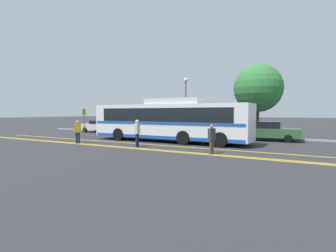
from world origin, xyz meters
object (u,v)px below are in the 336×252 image
pedestrian_1 (78,130)px  bus_stop_sign (84,119)px  parked_car_1 (146,127)px  pedestrian_2 (212,137)px  street_lamp (186,95)px  parked_car_2 (204,129)px  pedestrian_0 (137,131)px  transit_bus (168,120)px  tree_0 (258,88)px  parked_car_3 (269,131)px  parked_car_0 (100,126)px

pedestrian_1 → bus_stop_sign: bus_stop_sign is taller
parked_car_1 → pedestrian_2: size_ratio=2.58×
street_lamp → bus_stop_sign: bearing=-129.0°
parked_car_2 → pedestrian_0: (-1.33, -8.73, 0.30)m
parked_car_1 → parked_car_2: size_ratio=1.03×
pedestrian_0 → street_lamp: size_ratio=0.31×
transit_bus → tree_0: bearing=-32.6°
bus_stop_sign → parked_car_1: bearing=-26.7°
pedestrian_1 → street_lamp: street_lamp is taller
transit_bus → parked_car_3: 8.20m
parked_car_1 → pedestrian_2: (10.42, -9.01, 0.18)m
parked_car_1 → pedestrian_0: bearing=34.5°
pedestrian_0 → street_lamp: bearing=0.3°
parked_car_0 → street_lamp: size_ratio=0.76×
tree_0 → transit_bus: bearing=-122.9°
parked_car_1 → parked_car_2: parked_car_2 is taller
parked_car_0 → bus_stop_sign: size_ratio=1.68×
parked_car_1 → pedestrian_0: (5.07, -8.53, 0.30)m
tree_0 → pedestrian_0: bearing=-115.3°
parked_car_0 → pedestrian_0: pedestrian_0 is taller
bus_stop_sign → tree_0: tree_0 is taller
parked_car_1 → bus_stop_sign: 6.43m
parked_car_3 → pedestrian_1: 14.91m
parked_car_3 → bus_stop_sign: 15.96m
bus_stop_sign → parked_car_2: bearing=-57.4°
transit_bus → pedestrian_0: 3.72m
pedestrian_0 → bus_stop_sign: size_ratio=0.68×
pedestrian_0 → pedestrian_1: pedestrian_0 is taller
parked_car_2 → tree_0: 6.42m
pedestrian_2 → tree_0: bearing=16.7°
pedestrian_1 → pedestrian_2: (10.34, 0.07, -0.04)m
pedestrian_0 → pedestrian_2: size_ratio=1.11×
parked_car_3 → pedestrian_0: 10.86m
transit_bus → parked_car_2: transit_bus is taller
pedestrian_1 → pedestrian_2: pedestrian_1 is taller
parked_car_0 → parked_car_2: size_ratio=1.09×
transit_bus → pedestrian_0: size_ratio=7.24×
transit_bus → bus_stop_sign: transit_bus is taller
transit_bus → bus_stop_sign: (-8.28, -0.79, -0.01)m
transit_bus → pedestrian_2: bearing=-129.1°
parked_car_1 → parked_car_3: size_ratio=0.87×
parked_car_2 → street_lamp: size_ratio=0.69×
transit_bus → parked_car_2: bearing=-10.9°
parked_car_0 → tree_0: bearing=-79.5°
pedestrian_0 → tree_0: 13.42m
tree_0 → pedestrian_2: bearing=-90.9°
parked_car_3 → bus_stop_sign: size_ratio=1.80×
parked_car_1 → parked_car_0: bearing=-83.2°
parked_car_3 → pedestrian_1: size_ratio=2.83×
parked_car_0 → tree_0: size_ratio=0.65×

